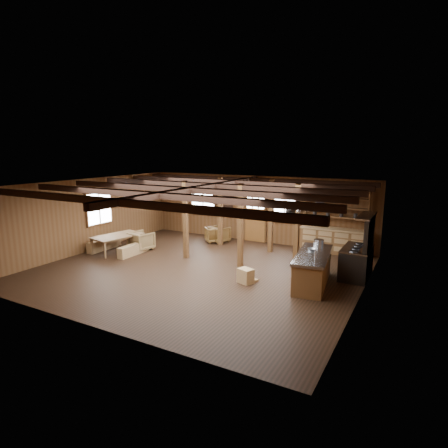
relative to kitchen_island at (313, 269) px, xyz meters
The scene contains 22 objects.
room 3.75m from the kitchen_island, behind, with size 10.04×9.04×2.84m.
ceiling_joists 4.23m from the kitchen_island, behind, with size 9.80×8.82×0.18m.
timber_posts 3.59m from the kitchen_island, 152.74° to the left, with size 3.95×2.35×2.80m.
back_door 5.36m from the kitchen_island, 132.30° to the left, with size 1.02×0.08×2.15m.
window_back_left 7.45m from the kitchen_island, 147.39° to the left, with size 1.32×0.06×1.32m.
window_back_right 4.72m from the kitchen_island, 120.11° to the left, with size 1.02×0.06×1.32m.
window_left 8.63m from the kitchen_island, behind, with size 0.14×1.24×1.32m.
notice_boards 6.56m from the kitchen_island, 142.15° to the left, with size 1.08×0.03×0.90m.
back_counter 3.72m from the kitchen_island, 93.09° to the left, with size 2.55×0.60×2.45m.
pendant_lamps 6.13m from the kitchen_island, behind, with size 1.86×2.36×0.66m.
pot_rack 1.81m from the kitchen_island, 152.42° to the right, with size 0.44×3.00×0.46m.
kitchen_island is the anchor object (origin of this frame).
step_stool 1.96m from the kitchen_island, 154.49° to the right, with size 0.49×0.35×0.44m, color olive.
commercial_range 1.66m from the kitchen_island, 50.66° to the left, with size 0.82×1.60×1.97m.
dining_table 7.50m from the kitchen_island, behind, with size 1.87×1.04×0.66m, color brown.
bench_wall 8.26m from the kitchen_island, behind, with size 0.29×1.54×0.42m, color olive.
bench_aisle 6.75m from the kitchen_island, behind, with size 0.27×1.46×0.40m, color olive.
armchair_a 5.88m from the kitchen_island, 149.43° to the left, with size 0.70×0.72×0.65m, color brown.
armchair_b 5.78m from the kitchen_island, 147.62° to the left, with size 0.73×0.75×0.68m, color brown.
armchair_c 6.93m from the kitchen_island, behind, with size 0.79×0.81×0.74m, color olive.
counter_pot 1.15m from the kitchen_island, 96.24° to the left, with size 0.30×0.30×0.18m, color #B2B4B9.
bowl 0.60m from the kitchen_island, 114.99° to the left, with size 0.23×0.23×0.06m, color silver.
Camera 1 is at (6.34, -9.88, 3.91)m, focal length 30.00 mm.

